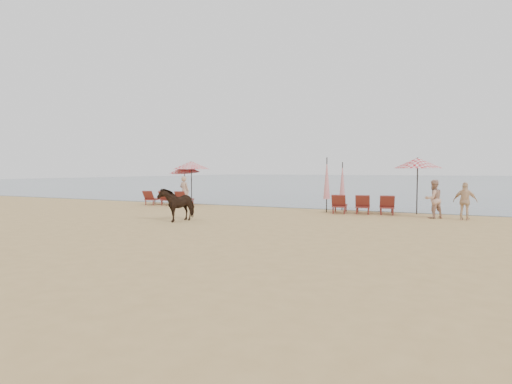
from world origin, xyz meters
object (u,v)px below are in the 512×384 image
lounger_cluster_left (168,198)px  umbrella_closed_left (342,181)px  lounger_cluster_right (363,205)px  umbrella_closed_right (327,179)px  beachgoer_left (184,191)px  beachgoer_right_a (433,199)px  beachgoer_right_b (465,201)px  umbrella_open_left_a (191,165)px  umbrella_open_right (418,163)px  cow (178,204)px  umbrella_open_left_b (184,169)px

lounger_cluster_left → umbrella_closed_left: bearing=-4.8°
lounger_cluster_right → umbrella_closed_right: 2.08m
umbrella_closed_left → beachgoer_left: umbrella_closed_left is taller
beachgoer_left → beachgoer_right_a: size_ratio=1.04×
umbrella_closed_left → beachgoer_right_b: umbrella_closed_left is taller
umbrella_open_left_a → beachgoer_right_a: (13.66, -2.14, -1.50)m
umbrella_closed_right → beachgoer_right_a: size_ratio=1.62×
lounger_cluster_right → umbrella_open_left_a: (-10.61, 1.61, 1.88)m
umbrella_open_right → umbrella_closed_left: (-3.56, 0.36, -0.85)m
umbrella_open_right → umbrella_closed_left: 3.68m
umbrella_open_right → beachgoer_right_a: (0.78, -1.42, -1.53)m
umbrella_open_right → cow: 10.91m
umbrella_closed_right → cow: 7.40m
lounger_cluster_left → lounger_cluster_right: size_ratio=0.94×
umbrella_open_left_a → cow: bearing=-38.6°
lounger_cluster_left → beachgoer_right_b: bearing=-14.3°
lounger_cluster_right → umbrella_closed_left: bearing=125.5°
lounger_cluster_right → umbrella_open_left_b: umbrella_open_left_b is taller
umbrella_open_left_b → beachgoer_right_a: 14.83m
umbrella_open_left_a → beachgoer_right_a: bearing=11.5°
umbrella_closed_right → beachgoer_right_a: umbrella_closed_right is taller
lounger_cluster_left → beachgoer_right_b: (15.39, -0.66, 0.37)m
umbrella_open_right → umbrella_closed_right: umbrella_closed_right is taller
beachgoer_right_a → umbrella_closed_right: bearing=-44.9°
umbrella_closed_right → cow: (-4.35, -5.91, -0.95)m
umbrella_closed_left → beachgoer_left: (-8.73, -1.20, -0.65)m
umbrella_open_left_a → umbrella_closed_right: (8.91, -1.68, -0.69)m
cow → beachgoer_right_a: size_ratio=0.98×
lounger_cluster_left → lounger_cluster_right: (11.14, -0.02, 0.03)m
umbrella_open_left_b → cow: 9.87m
beachgoer_right_a → cow: bearing=-8.4°
umbrella_open_left_b → umbrella_closed_right: umbrella_closed_right is taller
lounger_cluster_left → beachgoer_right_b: 15.41m
umbrella_open_left_b → umbrella_open_right: (13.75, -1.26, 0.26)m
beachgoer_right_b → umbrella_closed_left: bearing=-11.3°
umbrella_open_left_b → beachgoer_right_b: umbrella_open_left_b is taller
umbrella_open_left_b → umbrella_open_right: bearing=12.7°
beachgoer_right_b → lounger_cluster_left: bearing=5.1°
lounger_cluster_left → beachgoer_right_b: size_ratio=1.84×
lounger_cluster_left → umbrella_closed_right: 9.52m
umbrella_closed_right → umbrella_open_left_b: bearing=167.3°
lounger_cluster_left → umbrella_open_right: umbrella_open_right is taller
beachgoer_left → umbrella_open_left_a: bearing=-63.7°
umbrella_closed_left → cow: umbrella_closed_left is taller
lounger_cluster_right → beachgoer_right_b: size_ratio=1.96×
lounger_cluster_left → cow: bearing=-61.6°
umbrella_closed_left → beachgoer_left: 8.84m
umbrella_closed_right → beachgoer_right_a: bearing=-5.6°
umbrella_open_left_a → beachgoer_left: umbrella_open_left_a is taller
lounger_cluster_right → beachgoer_right_b: (4.24, -0.64, 0.35)m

